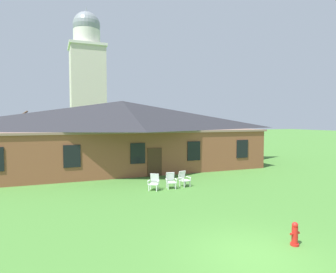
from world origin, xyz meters
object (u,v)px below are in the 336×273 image
Objects in this scene: lawn_chair_near_door at (171,180)px; fire_hydrant at (295,234)px; lawn_chair_left_end at (184,178)px; lawn_chair_by_porch at (154,182)px.

fire_hydrant is (0.77, -9.02, -0.12)m from lawn_chair_near_door.
lawn_chair_near_door is 1.00× the size of lawn_chair_left_end.
lawn_chair_near_door reaches higher than fire_hydrant.
lawn_chair_left_end is at bearing 9.64° from lawn_chair_near_door.
fire_hydrant is at bearing -85.09° from lawn_chair_near_door.
lawn_chair_near_door is 1.21× the size of fire_hydrant.
lawn_chair_near_door is 0.95m from lawn_chair_left_end.
fire_hydrant is at bearing -91.04° from lawn_chair_left_end.
lawn_chair_by_porch is 1.00× the size of lawn_chair_near_door.
lawn_chair_by_porch is at bearing 101.81° from fire_hydrant.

